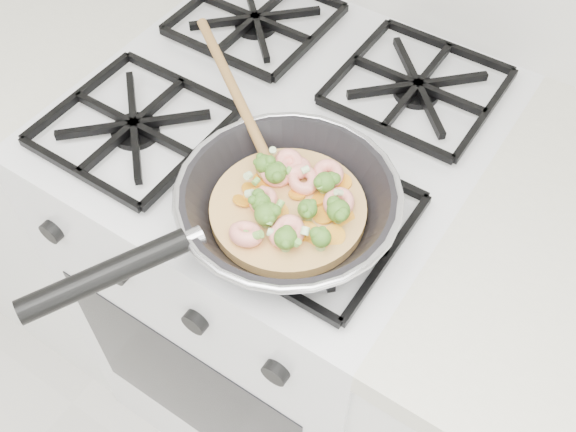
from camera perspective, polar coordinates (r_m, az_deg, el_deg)
The scene contains 3 objects.
stove at distance 1.33m, azimuth -0.55°, elevation -4.99°, with size 0.60×0.60×0.92m.
counter_left at distance 1.75m, azimuth -23.00°, elevation 7.54°, with size 1.00×0.60×0.90m.
skillet at distance 0.80m, azimuth -0.37°, elevation 1.03°, with size 0.41×0.48×0.09m.
Camera 1 is at (0.41, 1.11, 1.58)m, focal length 40.83 mm.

